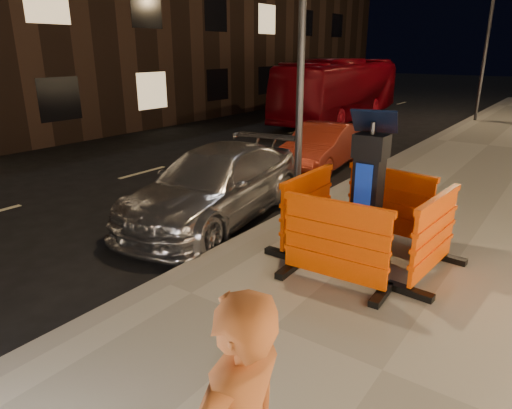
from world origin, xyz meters
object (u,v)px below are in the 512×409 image
Objects in this scene: barrier_bldgside at (434,237)px; car_red at (321,168)px; barrier_front at (335,244)px; parking_kiosk at (368,192)px; barrier_kerbside at (307,209)px; car_silver at (216,218)px; bus_doubledecker at (339,119)px; barrier_back at (389,204)px.

barrier_bldgside is 0.41× the size of car_red.
parking_kiosk is at bearing 87.40° from barrier_front.
barrier_kerbside is 0.32× the size of car_silver.
car_red is (-2.35, 4.95, -0.72)m from barrier_kerbside.
barrier_kerbside is 0.15× the size of bus_doubledecker.
bus_doubledecker reaches higher than car_silver.
barrier_front and barrier_kerbside have the same top height.
car_silver is 13.72m from bus_doubledecker.
parking_kiosk is at bearing -89.60° from barrier_kerbside.
barrier_kerbside reaches higher than car_red.
parking_kiosk is at bearing -13.67° from car_silver.
barrier_front is 1.00× the size of barrier_kerbside.
barrier_kerbside is at bearing -16.36° from car_silver.
bus_doubledecker is (-6.92, 14.45, -0.72)m from barrier_front.
barrier_front reaches higher than car_silver.
car_red is at bearing 134.92° from barrier_back.
bus_doubledecker is (-5.97, 13.50, -0.72)m from barrier_kerbside.
bus_doubledecker is at bearing 34.64° from barrier_bldgside.
barrier_kerbside is at bearing 132.40° from barrier_front.
bus_doubledecker is at bearing 106.59° from car_red.
barrier_kerbside is at bearing 94.40° from barrier_bldgside.
barrier_back reaches higher than car_red.
barrier_back is 3.22m from car_silver.
bus_doubledecker is (-3.62, 8.55, 0.00)m from car_red.
barrier_front is (-0.00, -0.95, -0.45)m from parking_kiosk.
barrier_kerbside is 14.78m from bus_doubledecker.
parking_kiosk reaches higher than car_silver.
bus_doubledecker reaches higher than car_red.
barrier_kerbside is (-0.95, 0.00, -0.45)m from parking_kiosk.
barrier_back is at bearing 49.40° from barrier_bldgside.
parking_kiosk reaches higher than barrier_bldgside.
barrier_back is 0.41× the size of car_red.
parking_kiosk is 1.05m from barrier_bldgside.
barrier_front and barrier_bldgside have the same top height.
parking_kiosk is 6.07m from car_red.
parking_kiosk reaches higher than barrier_back.
car_silver is (-4.03, 0.33, -0.72)m from barrier_bldgside.
barrier_bldgside is at bearing -89.60° from barrier_kerbside.
barrier_front reaches higher than car_red.
barrier_front is 1.34m from barrier_bldgside.
bus_doubledecker is at bearing 124.27° from barrier_back.
car_silver is 1.28× the size of car_red.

